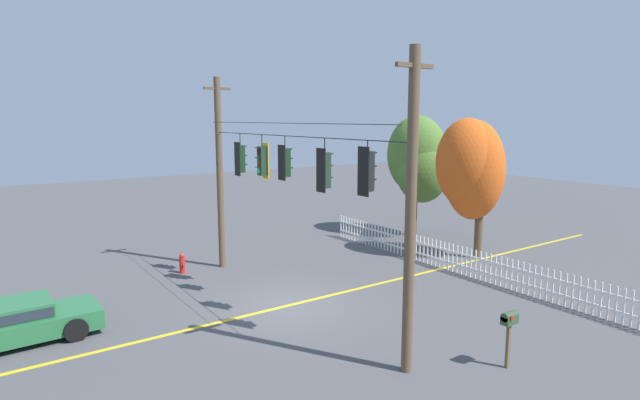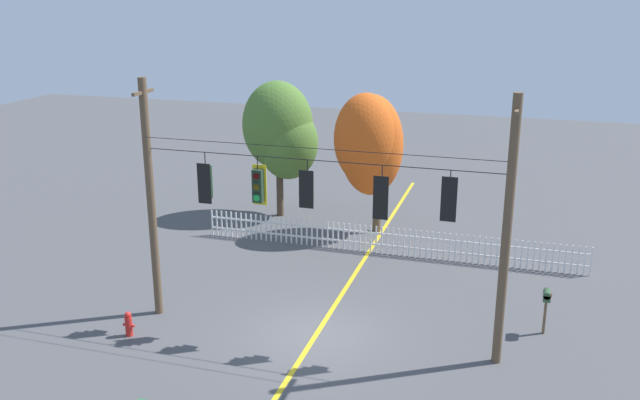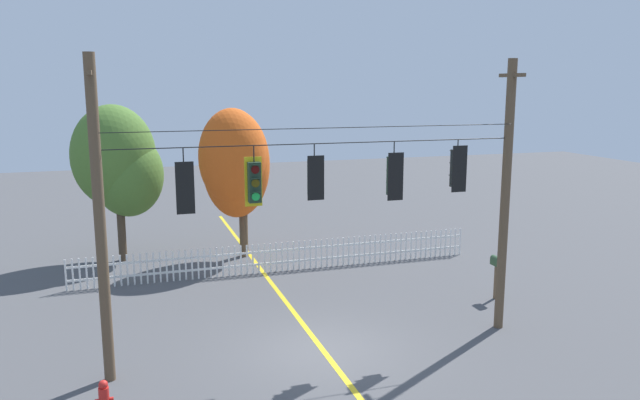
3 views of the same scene
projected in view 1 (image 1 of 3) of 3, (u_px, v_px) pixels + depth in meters
The scene contains 14 objects.
ground at pixel (290, 305), 16.79m from camera, with size 80.00×80.00×0.00m, color #4C4C4F.
lane_centerline_stripe at pixel (290, 305), 16.79m from camera, with size 0.16×36.00×0.01m, color gold.
signal_support_span at pixel (289, 187), 16.17m from camera, with size 11.02×1.10×7.67m.
traffic_signal_northbound_primary at pixel (240, 159), 18.86m from camera, with size 0.43×0.38×1.56m.
traffic_signal_eastbound_side at pixel (262, 161), 17.50m from camera, with size 0.43×0.38×1.52m.
traffic_signal_southbound_primary at pixel (285, 162), 16.24m from camera, with size 0.43×0.38×1.40m.
traffic_signal_westbound_side at pixel (324, 170), 14.48m from camera, with size 0.43×0.38×1.53m.
traffic_signal_northbound_secondary at pixel (367, 171), 12.95m from camera, with size 0.43×0.38×1.41m.
white_picket_fence at pixel (457, 259), 20.22m from camera, with size 15.30×0.06×1.12m.
autumn_maple_near_fence at pixel (419, 161), 26.30m from camera, with size 3.52×2.87×6.23m.
autumn_maple_mid at pixel (470, 167), 22.00m from camera, with size 2.86×2.77×6.10m.
parked_car at pixel (17, 321), 13.91m from camera, with size 1.98×4.09×1.15m.
fire_hydrant at pixel (182, 263), 20.22m from camera, with size 0.38×0.22×0.80m.
roadside_mailbox at pixel (509, 322), 12.40m from camera, with size 0.25×0.44×1.45m.
Camera 1 is at (13.72, -8.34, 6.07)m, focal length 28.70 mm.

